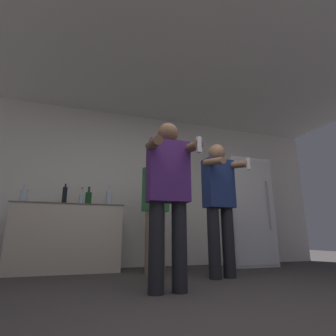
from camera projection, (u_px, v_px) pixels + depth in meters
The scene contains 13 objects.
ground_plane at pixel (230, 322), 1.48m from camera, with size 14.00×14.00×0.00m, color #383333.
wall_back at pixel (136, 187), 4.41m from camera, with size 7.00×0.06×2.55m.
ceiling_slab at pixel (161, 70), 3.42m from camera, with size 7.00×3.33×0.05m.
refrigerator at pixel (243, 212), 4.52m from camera, with size 0.77×0.71×1.76m.
counter at pixel (68, 238), 3.61m from camera, with size 1.44×0.60×0.90m.
bottle_tall_gin at pixel (109, 198), 3.93m from camera, with size 0.09×0.09×0.34m.
bottle_clear_vodka at pixel (24, 196), 3.58m from camera, with size 0.10×0.10×0.27m.
bottle_short_whiskey at pixel (65, 196), 3.75m from camera, with size 0.07×0.07×0.32m.
bottle_green_wine at pixel (81, 199), 3.81m from camera, with size 0.06×0.06×0.27m.
bottle_dark_rum at pixel (88, 199), 3.84m from camera, with size 0.09×0.09×0.29m.
person_woman_foreground at pixel (168, 190), 2.41m from camera, with size 0.45×0.44×1.55m.
person_man_side at pixel (220, 200), 3.21m from camera, with size 0.47×0.51×1.62m.
person_spectator_back at pixel (156, 201), 3.54m from camera, with size 0.50×0.52×1.59m.
Camera 1 is at (-0.85, -1.46, 0.47)m, focal length 28.00 mm.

